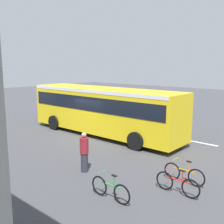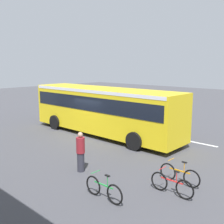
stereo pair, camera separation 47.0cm
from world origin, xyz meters
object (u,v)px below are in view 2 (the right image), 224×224
Objects in this scene: city_bus at (103,107)px; pedestrian at (81,152)px; traffic_sign at (188,107)px; bicycle_green at (104,189)px; bicycle_orange at (179,175)px; bicycle_red at (172,185)px.

pedestrian is at bearing 125.87° from city_bus.
city_bus is at bearing 43.32° from traffic_sign.
pedestrian reaches higher than bicycle_green.
bicycle_green is at bearing 101.99° from traffic_sign.
bicycle_green is at bearing 66.12° from bicycle_orange.
bicycle_green is 0.63× the size of traffic_sign.
pedestrian is (3.85, 1.82, 0.51)m from bicycle_orange.
pedestrian is at bearing 25.27° from bicycle_orange.
bicycle_red is at bearing 103.67° from bicycle_orange.
traffic_sign reaches higher than bicycle_green.
bicycle_green is 0.99× the size of pedestrian.
traffic_sign is (-0.35, -9.18, 1.00)m from pedestrian.
bicycle_orange is at bearing 155.80° from city_bus.
city_bus is at bearing -24.20° from bicycle_orange.
city_bus is 8.53m from bicycle_orange.
city_bus reaches higher than bicycle_orange.
bicycle_green is at bearing 155.71° from pedestrian.
bicycle_red is 0.99× the size of pedestrian.
city_bus is 6.52× the size of bicycle_green.
traffic_sign is (2.19, -10.32, 1.52)m from bicycle_green.
bicycle_green and bicycle_red have the same top height.
city_bus reaches higher than bicycle_green.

